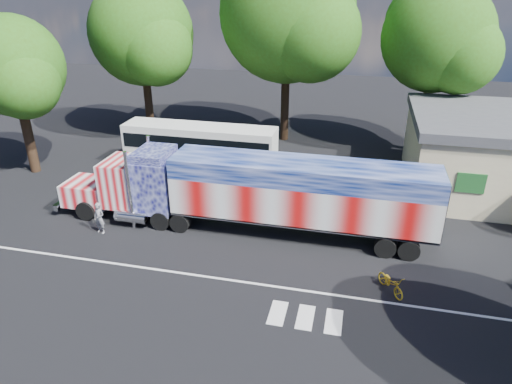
% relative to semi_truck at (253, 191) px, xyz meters
% --- Properties ---
extents(ground, '(100.00, 100.00, 0.00)m').
position_rel_semi_truck_xyz_m(ground, '(-0.06, -2.01, -2.40)').
color(ground, black).
extents(lane_markings, '(30.00, 2.67, 0.01)m').
position_rel_semi_truck_xyz_m(lane_markings, '(1.65, -5.78, -2.40)').
color(lane_markings, silver).
rests_on(lane_markings, ground).
extents(semi_truck, '(21.90, 3.46, 4.67)m').
position_rel_semi_truck_xyz_m(semi_truck, '(0.00, 0.00, 0.00)').
color(semi_truck, black).
rests_on(semi_truck, ground).
extents(coach_bus, '(11.40, 2.65, 3.32)m').
position_rel_semi_truck_xyz_m(coach_bus, '(-6.03, 8.14, -0.68)').
color(coach_bus, white).
rests_on(coach_bus, ground).
extents(woman, '(0.74, 0.56, 1.84)m').
position_rel_semi_truck_xyz_m(woman, '(-8.30, -2.34, -1.49)').
color(woman, slate).
rests_on(woman, ground).
extents(bicycle, '(1.55, 1.87, 0.96)m').
position_rel_semi_truck_xyz_m(bicycle, '(7.48, -4.15, -1.92)').
color(bicycle, gold).
rests_on(bicycle, ground).
extents(tree_ne_a, '(8.67, 8.25, 13.20)m').
position_rel_semi_truck_xyz_m(tree_ne_a, '(10.54, 15.91, 6.60)').
color(tree_ne_a, black).
rests_on(tree_ne_a, ground).
extents(tree_n_mid, '(11.44, 10.89, 15.93)m').
position_rel_semi_truck_xyz_m(tree_n_mid, '(-0.94, 16.34, 8.01)').
color(tree_n_mid, black).
rests_on(tree_n_mid, ground).
extents(tree_w_a, '(7.15, 6.81, 11.09)m').
position_rel_semi_truck_xyz_m(tree_w_a, '(-17.79, 4.73, 5.22)').
color(tree_w_a, black).
rests_on(tree_w_a, ground).
extents(tree_nw_a, '(9.09, 8.66, 13.28)m').
position_rel_semi_truck_xyz_m(tree_nw_a, '(-12.95, 14.55, 6.48)').
color(tree_nw_a, black).
rests_on(tree_nw_a, ground).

